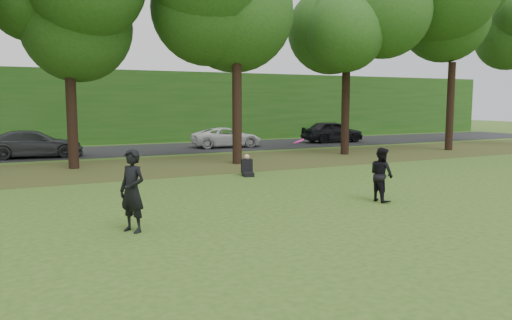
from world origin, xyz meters
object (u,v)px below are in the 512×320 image
at_px(player_right, 381,174).
at_px(seated_person, 247,168).
at_px(player_left, 132,191).
at_px(frisbee, 299,141).

distance_m(player_right, seated_person, 6.46).
height_order(player_left, player_right, player_left).
bearing_deg(player_right, seated_person, 13.46).
distance_m(frisbee, seated_person, 7.20).
relative_size(player_right, seated_person, 1.89).
distance_m(player_left, seated_person, 8.82).
xyz_separation_m(player_right, frisbee, (-3.08, -0.48, 1.10)).
bearing_deg(player_right, frisbee, 100.76).
xyz_separation_m(player_left, frisbee, (4.11, -0.27, 0.97)).
distance_m(player_right, frisbee, 3.31).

